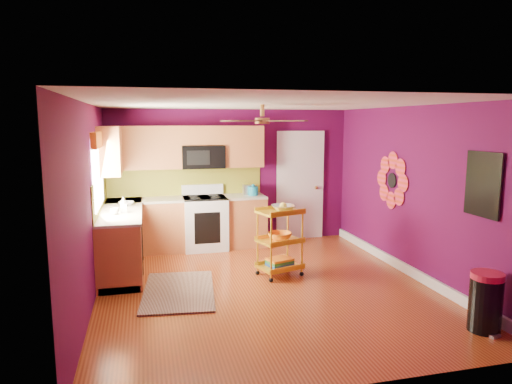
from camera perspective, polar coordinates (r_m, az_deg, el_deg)
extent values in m
plane|color=maroon|center=(6.45, 1.20, -11.80)|extent=(5.00, 5.00, 0.00)
cube|color=#4F093C|center=(8.54, -3.12, 1.90)|extent=(4.50, 0.04, 2.50)
cube|color=#4F093C|center=(3.83, 11.08, -6.77)|extent=(4.50, 0.04, 2.50)
cube|color=#4F093C|center=(5.96, -20.14, -1.59)|extent=(0.04, 5.00, 2.50)
cube|color=#4F093C|center=(7.05, 19.19, -0.02)|extent=(0.04, 5.00, 2.50)
cube|color=silver|center=(6.05, 1.28, 10.97)|extent=(4.50, 5.00, 0.04)
cube|color=white|center=(7.30, 18.52, -9.23)|extent=(0.05, 4.90, 0.14)
cube|color=#9C532A|center=(7.42, -16.39, -5.78)|extent=(0.60, 2.30, 0.90)
cube|color=#9C532A|center=(8.27, -8.49, -4.04)|extent=(2.80, 0.60, 0.90)
cube|color=beige|center=(7.32, -16.55, -2.21)|extent=(0.63, 2.30, 0.04)
cube|color=beige|center=(8.18, -8.57, -0.83)|extent=(2.80, 0.63, 0.04)
cube|color=black|center=(7.53, -16.26, -8.73)|extent=(0.54, 2.30, 0.10)
cube|color=black|center=(8.37, -8.43, -6.71)|extent=(2.80, 0.54, 0.10)
cube|color=white|center=(8.27, -6.40, -3.93)|extent=(0.76, 0.66, 0.92)
cube|color=black|center=(8.18, -6.46, -0.75)|extent=(0.76, 0.62, 0.03)
cube|color=white|center=(8.44, -6.72, 0.32)|extent=(0.76, 0.06, 0.18)
cube|color=black|center=(7.96, -6.09, -4.50)|extent=(0.45, 0.02, 0.55)
cube|color=#9C532A|center=(8.18, -13.99, 5.39)|extent=(1.32, 0.33, 0.75)
cube|color=#9C532A|center=(8.37, -1.66, 5.72)|extent=(0.72, 0.33, 0.75)
cube|color=#9C532A|center=(8.24, -6.74, 7.04)|extent=(0.76, 0.33, 0.34)
cube|color=#9C532A|center=(7.72, -17.68, 5.06)|extent=(0.33, 1.30, 0.75)
cube|color=black|center=(8.22, -6.66, 4.39)|extent=(0.76, 0.38, 0.40)
cube|color=#666616|center=(8.43, -8.79, 1.33)|extent=(2.80, 0.01, 0.51)
cube|color=#666616|center=(7.30, -18.91, -0.17)|extent=(0.01, 2.30, 0.51)
cube|color=white|center=(6.95, -19.19, 2.36)|extent=(0.03, 1.20, 1.00)
cube|color=orange|center=(6.92, -19.13, 6.24)|extent=(0.08, 1.35, 0.22)
cube|color=white|center=(8.90, 5.50, 0.68)|extent=(0.85, 0.04, 2.05)
cube|color=white|center=(8.88, 5.54, 0.66)|extent=(0.95, 0.02, 2.15)
sphere|color=#BF8C3F|center=(8.96, 7.54, 0.54)|extent=(0.07, 0.07, 0.07)
cylinder|color=black|center=(7.53, 16.63, 1.39)|extent=(0.01, 0.24, 0.24)
cube|color=#1AA7A9|center=(5.89, 26.57, 0.85)|extent=(0.03, 0.52, 0.72)
cube|color=black|center=(5.88, 26.45, 0.85)|extent=(0.01, 0.56, 0.76)
cylinder|color=#BF8C3F|center=(6.24, 0.79, 10.17)|extent=(0.06, 0.06, 0.16)
cylinder|color=#BF8C3F|center=(6.24, 0.79, 8.88)|extent=(0.20, 0.20, 0.08)
cube|color=#4C2D19|center=(6.57, 2.49, 8.87)|extent=(0.47, 0.47, 0.01)
cube|color=#4C2D19|center=(6.44, -2.17, 8.87)|extent=(0.47, 0.47, 0.01)
cube|color=#4C2D19|center=(5.91, -1.10, 8.89)|extent=(0.47, 0.47, 0.01)
cube|color=#4C2D19|center=(6.06, 3.93, 8.87)|extent=(0.47, 0.47, 0.01)
cube|color=black|center=(6.37, -9.63, -12.10)|extent=(1.08, 1.60, 0.02)
cylinder|color=gold|center=(6.48, 1.91, -6.93)|extent=(0.03, 0.03, 0.94)
cylinder|color=gold|center=(6.78, 5.80, -6.27)|extent=(0.03, 0.03, 0.94)
cylinder|color=gold|center=(6.79, 0.19, -6.19)|extent=(0.03, 0.03, 0.94)
cylinder|color=gold|center=(7.08, 3.98, -5.61)|extent=(0.03, 0.03, 0.94)
sphere|color=black|center=(6.63, 1.89, -10.93)|extent=(0.07, 0.07, 0.07)
sphere|color=black|center=(6.92, 5.73, -10.12)|extent=(0.07, 0.07, 0.07)
sphere|color=black|center=(6.93, 0.19, -10.04)|extent=(0.07, 0.07, 0.07)
sphere|color=black|center=(7.21, 3.94, -9.31)|extent=(0.07, 0.07, 0.07)
cube|color=gold|center=(6.68, 3.02, -2.52)|extent=(0.71, 0.60, 0.03)
cube|color=gold|center=(6.77, 2.99, -6.10)|extent=(0.71, 0.60, 0.03)
cube|color=gold|center=(6.89, 2.97, -9.31)|extent=(0.71, 0.60, 0.03)
imported|color=beige|center=(6.70, 3.42, -1.99)|extent=(0.42, 0.42, 0.08)
sphere|color=yellow|center=(6.69, 3.42, -1.78)|extent=(0.11, 0.11, 0.11)
imported|color=orange|center=(6.76, 3.00, -5.52)|extent=(0.43, 0.43, 0.11)
cube|color=navy|center=(6.87, 2.97, -9.00)|extent=(0.42, 0.36, 0.04)
cube|color=#267233|center=(6.86, 2.97, -8.67)|extent=(0.42, 0.36, 0.04)
cube|color=orange|center=(6.85, 2.97, -8.38)|extent=(0.42, 0.36, 0.03)
cylinder|color=black|center=(5.68, 26.73, -12.48)|extent=(0.41, 0.41, 0.59)
cylinder|color=#A61732|center=(5.58, 26.97, -9.32)|extent=(0.34, 0.34, 0.07)
cube|color=beige|center=(5.67, 27.70, -15.67)|extent=(0.13, 0.08, 0.03)
cylinder|color=teal|center=(8.32, -0.36, 0.13)|extent=(0.18, 0.18, 0.16)
sphere|color=teal|center=(8.31, -0.36, 0.81)|extent=(0.06, 0.06, 0.06)
cube|color=beige|center=(8.44, -0.89, 0.32)|extent=(0.22, 0.15, 0.18)
imported|color=#EA3F72|center=(7.01, -16.19, -1.67)|extent=(0.09, 0.09, 0.20)
imported|color=white|center=(7.50, -16.24, -1.18)|extent=(0.12, 0.12, 0.16)
imported|color=white|center=(7.61, -15.92, -1.40)|extent=(0.24, 0.24, 0.06)
imported|color=white|center=(6.91, -17.27, -2.31)|extent=(0.12, 0.12, 0.10)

